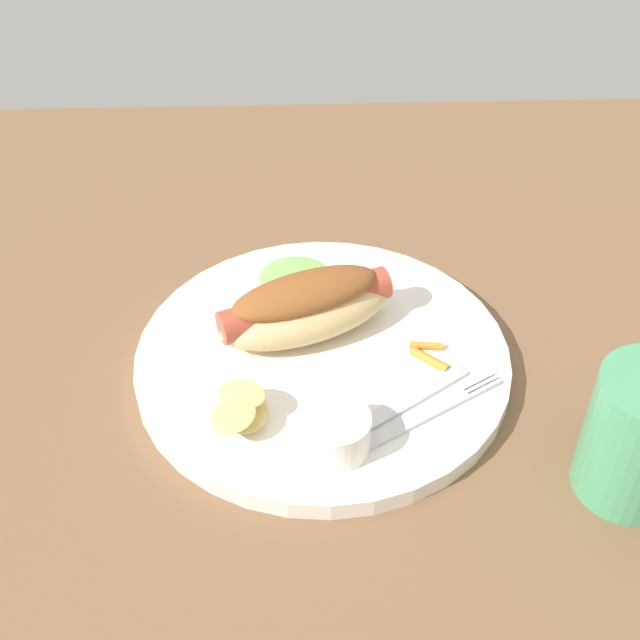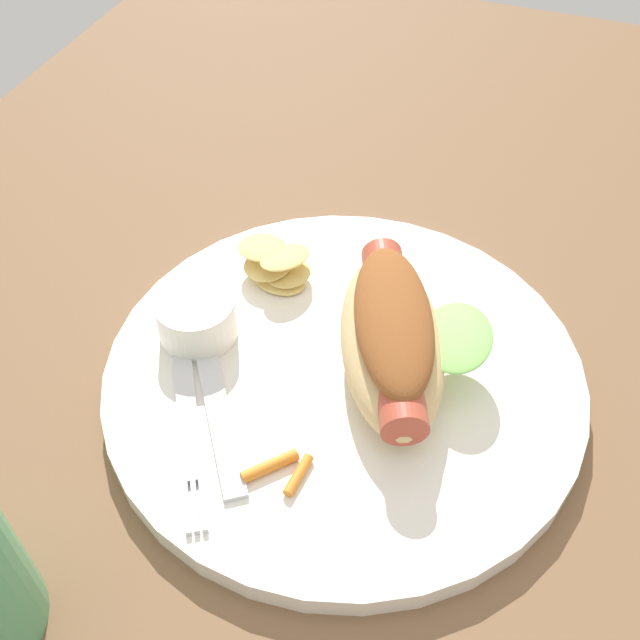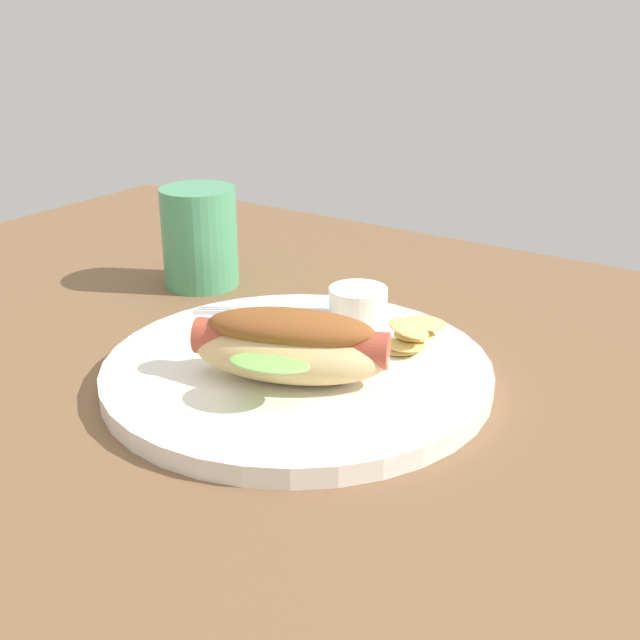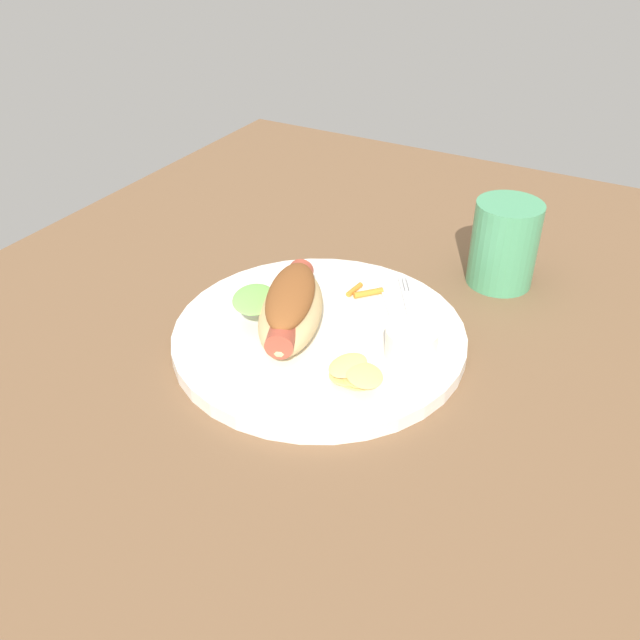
{
  "view_description": "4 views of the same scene",
  "coord_description": "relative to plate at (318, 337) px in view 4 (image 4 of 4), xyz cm",
  "views": [
    {
      "loc": [
        -2.04,
        -53.0,
        50.1
      ],
      "look_at": [
        -0.17,
        -0.92,
        4.33
      ],
      "focal_mm": 47.92,
      "sensor_mm": 36.0,
      "label": 1
    },
    {
      "loc": [
        29.75,
        7.34,
        39.26
      ],
      "look_at": [
        0.06,
        -3.5,
        5.56
      ],
      "focal_mm": 42.46,
      "sensor_mm": 36.0,
      "label": 2
    },
    {
      "loc": [
        -34.39,
        46.01,
        29.48
      ],
      "look_at": [
        -1.88,
        -2.32,
        5.52
      ],
      "focal_mm": 46.0,
      "sensor_mm": 36.0,
      "label": 3
    },
    {
      "loc": [
        -51.4,
        -30.44,
        42.85
      ],
      "look_at": [
        -1.07,
        -2.54,
        3.72
      ],
      "focal_mm": 38.26,
      "sensor_mm": 36.0,
      "label": 4
    }
  ],
  "objects": [
    {
      "name": "carrot_garnish",
      "position": [
        8.88,
        -0.94,
        1.14
      ],
      "size": [
        3.04,
        3.61,
        0.71
      ],
      "color": "orange",
      "rests_on": "plate"
    },
    {
      "name": "plate",
      "position": [
        0.0,
        0.0,
        0.0
      ],
      "size": [
        30.95,
        30.95,
        1.6
      ],
      "primitive_type": "cylinder",
      "color": "white",
      "rests_on": "ground_plane"
    },
    {
      "name": "chips_pile",
      "position": [
        -6.11,
        -7.31,
        2.07
      ],
      "size": [
        5.4,
        6.86,
        2.7
      ],
      "color": "#E0C16D",
      "rests_on": "plate"
    },
    {
      "name": "hot_dog",
      "position": [
        -1.08,
        2.71,
        3.61
      ],
      "size": [
        16.27,
        12.42,
        5.55
      ],
      "rotation": [
        0.0,
        0.0,
        0.38
      ],
      "color": "#DBB77A",
      "rests_on": "plate"
    },
    {
      "name": "ground_plane",
      "position": [
        0.24,
        1.86,
        -1.7
      ],
      "size": [
        120.0,
        90.0,
        1.8
      ],
      "primitive_type": "cube",
      "color": "brown"
    },
    {
      "name": "sauce_ramekin",
      "position": [
        0.78,
        -10.1,
        2.35
      ],
      "size": [
        5.22,
        5.22,
        3.1
      ],
      "primitive_type": "cylinder",
      "color": "white",
      "rests_on": "plate"
    },
    {
      "name": "knife",
      "position": [
        5.6,
        -6.56,
        0.98
      ],
      "size": [
        12.39,
        9.19,
        0.36
      ],
      "primitive_type": "cube",
      "rotation": [
        0.0,
        0.0,
        0.61
      ],
      "color": "silver",
      "rests_on": "plate"
    },
    {
      "name": "fork",
      "position": [
        7.61,
        -7.46,
        1.0
      ],
      "size": [
        12.84,
        8.3,
        0.4
      ],
      "rotation": [
        0.0,
        0.0,
        0.54
      ],
      "color": "silver",
      "rests_on": "plate"
    },
    {
      "name": "drinking_cup",
      "position": [
        21.79,
        -12.97,
        4.37
      ],
      "size": [
        7.79,
        7.79,
        10.33
      ],
      "primitive_type": "cylinder",
      "color": "#4C9E6B",
      "rests_on": "ground_plane"
    }
  ]
}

